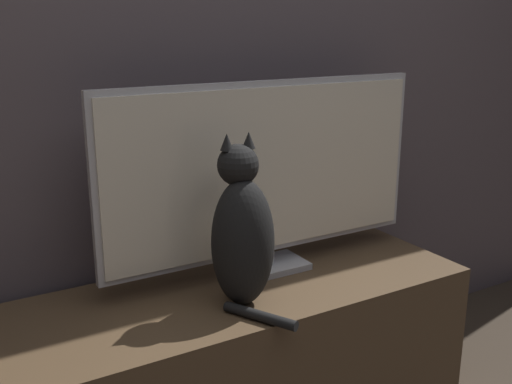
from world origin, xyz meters
name	(u,v)px	position (x,y,z in m)	size (l,w,h in m)	color
tv_stand	(232,360)	(0.00, 0.93, 0.23)	(1.46, 0.50, 0.46)	brown
tv	(267,173)	(0.17, 1.01, 0.77)	(1.07, 0.15, 0.59)	#B7B7BC
cat	(242,234)	(-0.01, 0.84, 0.66)	(0.19, 0.31, 0.48)	black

